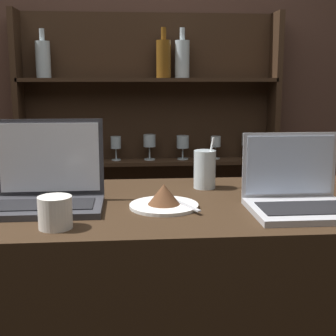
# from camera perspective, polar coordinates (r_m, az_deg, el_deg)

# --- Properties ---
(back_wall) EXTENTS (7.00, 0.06, 2.70)m
(back_wall) POSITION_cam_1_polar(r_m,az_deg,el_deg) (2.68, -4.77, 8.86)
(back_wall) COLOR #4C3328
(back_wall) RESTS_ON ground_plane
(back_shelf) EXTENTS (1.42, 0.18, 1.79)m
(back_shelf) POSITION_cam_1_polar(r_m,az_deg,el_deg) (2.65, -2.36, 0.13)
(back_shelf) COLOR #332114
(back_shelf) RESTS_ON ground_plane
(laptop_near) EXTENTS (0.33, 0.23, 0.25)m
(laptop_near) POSITION_cam_1_polar(r_m,az_deg,el_deg) (1.43, -14.52, -2.28)
(laptop_near) COLOR #333338
(laptop_near) RESTS_ON bar_counter
(laptop_far) EXTENTS (0.29, 0.25, 0.22)m
(laptop_far) POSITION_cam_1_polar(r_m,az_deg,el_deg) (1.41, 15.57, -3.18)
(laptop_far) COLOR #ADADB2
(laptop_far) RESTS_ON bar_counter
(cake_plate) EXTENTS (0.20, 0.20, 0.07)m
(cake_plate) POSITION_cam_1_polar(r_m,az_deg,el_deg) (1.38, -0.48, -3.82)
(cake_plate) COLOR white
(cake_plate) RESTS_ON bar_counter
(water_glass) EXTENTS (0.08, 0.08, 0.18)m
(water_glass) POSITION_cam_1_polar(r_m,az_deg,el_deg) (1.62, 4.50, -0.16)
(water_glass) COLOR silver
(water_glass) RESTS_ON bar_counter
(coffee_cup) EXTENTS (0.09, 0.09, 0.08)m
(coffee_cup) POSITION_cam_1_polar(r_m,az_deg,el_deg) (1.23, -13.59, -5.28)
(coffee_cup) COLOR silver
(coffee_cup) RESTS_ON bar_counter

